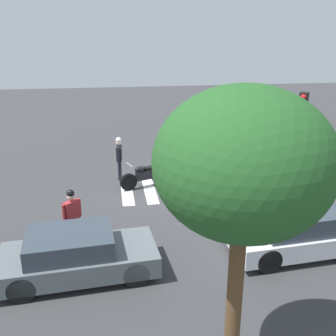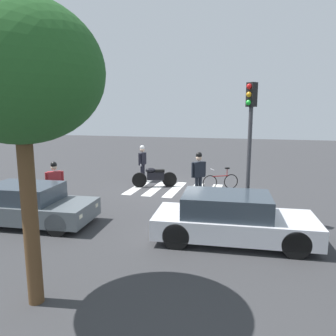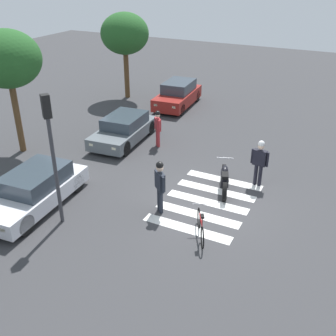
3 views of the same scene
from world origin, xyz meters
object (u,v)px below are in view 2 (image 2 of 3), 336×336
(officer_by_motorcycle, at_px, (142,160))
(officer_on_foot, at_px, (199,171))
(pedestrian_bystander, at_px, (55,182))
(car_white_van, at_px, (231,219))
(police_motorcycle, at_px, (155,177))
(car_grey_coupe, at_px, (28,205))
(leaning_bicycle, at_px, (221,181))
(traffic_light_pole, at_px, (250,132))

(officer_by_motorcycle, bearing_deg, officer_on_foot, 143.00)
(pedestrian_bystander, xyz_separation_m, car_white_van, (-6.46, 1.44, -0.35))
(police_motorcycle, relative_size, car_grey_coupe, 0.50)
(leaning_bicycle, distance_m, traffic_light_pole, 5.25)
(car_white_van, bearing_deg, officer_by_motorcycle, -53.23)
(police_motorcycle, xyz_separation_m, officer_by_motorcycle, (0.96, -1.01, 0.61))
(leaning_bicycle, relative_size, pedestrian_bystander, 0.89)
(police_motorcycle, xyz_separation_m, car_white_van, (-3.94, 5.56, 0.16))
(car_white_van, bearing_deg, police_motorcycle, -54.63)
(car_grey_coupe, bearing_deg, pedestrian_bystander, -83.02)
(officer_on_foot, height_order, traffic_light_pole, traffic_light_pole)
(leaning_bicycle, bearing_deg, car_white_van, 98.59)
(leaning_bicycle, distance_m, car_white_van, 5.94)
(traffic_light_pole, bearing_deg, officer_on_foot, -53.38)
(officer_by_motorcycle, height_order, traffic_light_pole, traffic_light_pole)
(leaning_bicycle, relative_size, officer_by_motorcycle, 0.82)
(car_white_van, bearing_deg, officer_on_foot, -68.50)
(pedestrian_bystander, distance_m, car_white_van, 6.62)
(officer_by_motorcycle, height_order, car_grey_coupe, officer_by_motorcycle)
(leaning_bicycle, distance_m, car_grey_coupe, 8.15)
(police_motorcycle, height_order, officer_by_motorcycle, officer_by_motorcycle)
(pedestrian_bystander, distance_m, traffic_light_pole, 7.08)
(officer_by_motorcycle, xyz_separation_m, car_white_van, (-4.90, 6.56, -0.45))
(pedestrian_bystander, bearing_deg, leaning_bicycle, -141.50)
(pedestrian_bystander, height_order, car_white_van, pedestrian_bystander)
(pedestrian_bystander, bearing_deg, car_grey_coupe, 96.98)
(car_white_van, relative_size, car_grey_coupe, 1.08)
(officer_on_foot, height_order, pedestrian_bystander, officer_on_foot)
(officer_by_motorcycle, height_order, car_white_van, officer_by_motorcycle)
(officer_on_foot, xyz_separation_m, car_grey_coupe, (4.64, 4.35, -0.52))
(police_motorcycle, height_order, car_grey_coupe, car_grey_coupe)
(officer_by_motorcycle, bearing_deg, car_white_van, 126.77)
(car_grey_coupe, xyz_separation_m, traffic_light_pole, (-6.60, -1.70, 2.29))
(police_motorcycle, height_order, car_white_van, car_white_van)
(police_motorcycle, distance_m, car_white_van, 6.82)
(pedestrian_bystander, bearing_deg, traffic_light_pole, 179.97)
(officer_on_foot, bearing_deg, car_white_van, 111.50)
(leaning_bicycle, bearing_deg, police_motorcycle, 5.81)
(pedestrian_bystander, bearing_deg, officer_by_motorcycle, -106.83)
(officer_by_motorcycle, xyz_separation_m, car_grey_coupe, (1.34, 6.83, -0.47))
(traffic_light_pole, bearing_deg, pedestrian_bystander, -0.03)
(officer_on_foot, height_order, car_grey_coupe, officer_on_foot)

